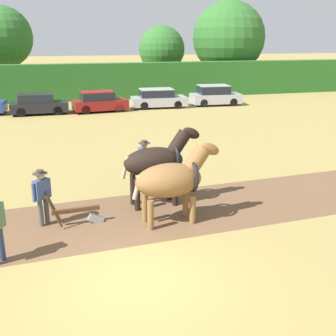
% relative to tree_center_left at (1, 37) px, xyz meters
% --- Properties ---
extents(ground_plane, '(240.00, 240.00, 0.00)m').
position_rel_tree_center_left_xyz_m(ground_plane, '(5.23, -33.53, -5.15)').
color(ground_plane, '#998447').
extents(plowed_furrow_strip, '(25.96, 5.12, 0.01)m').
position_rel_tree_center_left_xyz_m(plowed_furrow_strip, '(2.86, -30.30, -5.14)').
color(plowed_furrow_strip, brown).
rests_on(plowed_furrow_strip, ground).
extents(hedgerow, '(76.36, 1.42, 3.04)m').
position_rel_tree_center_left_xyz_m(hedgerow, '(5.23, -4.85, -3.63)').
color(hedgerow, '#286023').
rests_on(hedgerow, ground).
extents(tree_center_left, '(5.41, 5.41, 7.86)m').
position_rel_tree_center_left_xyz_m(tree_center_left, '(0.00, 0.00, 0.00)').
color(tree_center_left, brown).
rests_on(tree_center_left, ground).
extents(tree_center, '(4.47, 4.47, 6.25)m').
position_rel_tree_center_left_xyz_m(tree_center, '(14.62, -0.29, -1.15)').
color(tree_center, '#4C3823').
rests_on(tree_center, ground).
extents(tree_center_right, '(7.22, 7.22, 8.70)m').
position_rel_tree_center_left_xyz_m(tree_center_right, '(21.50, -0.60, -0.06)').
color(tree_center_right, brown).
rests_on(tree_center_right, ground).
extents(draft_horse_lead_left, '(2.65, 1.13, 2.37)m').
position_rel_tree_center_left_xyz_m(draft_horse_lead_left, '(6.88, -30.79, -3.84)').
color(draft_horse_lead_left, brown).
rests_on(draft_horse_lead_left, ground).
extents(draft_horse_lead_right, '(2.64, 1.07, 2.52)m').
position_rel_tree_center_left_xyz_m(draft_horse_lead_right, '(6.80, -29.35, -3.71)').
color(draft_horse_lead_right, black).
rests_on(draft_horse_lead_right, ground).
extents(plow, '(1.60, 0.48, 1.13)m').
position_rel_tree_center_left_xyz_m(plow, '(4.31, -30.21, -4.83)').
color(plow, '#4C331E').
rests_on(plow, ground).
extents(farmer_at_plow, '(0.51, 0.45, 1.64)m').
position_rel_tree_center_left_xyz_m(farmer_at_plow, '(3.30, -29.98, -4.19)').
color(farmer_at_plow, '#4C4C4C').
rests_on(farmer_at_plow, ground).
extents(farmer_beside_team, '(0.42, 0.61, 1.68)m').
position_rel_tree_center_left_xyz_m(farmer_beside_team, '(6.79, -27.50, -4.17)').
color(farmer_beside_team, '#4C4C4C').
rests_on(farmer_beside_team, ground).
extents(parked_car_center, '(3.89, 1.84, 1.42)m').
position_rel_tree_center_left_xyz_m(parked_car_center, '(2.90, -11.01, -4.46)').
color(parked_car_center, black).
rests_on(parked_car_center, ground).
extents(parked_car_center_right, '(3.97, 2.14, 1.47)m').
position_rel_tree_center_left_xyz_m(parked_car_center_right, '(7.10, -11.13, -4.44)').
color(parked_car_center_right, maroon).
rests_on(parked_car_center_right, ground).
extents(parked_car_right, '(4.20, 2.04, 1.44)m').
position_rel_tree_center_left_xyz_m(parked_car_right, '(11.62, -10.52, -4.46)').
color(parked_car_right, '#A8A8B2').
rests_on(parked_car_right, ground).
extents(parked_car_far_right, '(3.96, 2.09, 1.57)m').
position_rel_tree_center_left_xyz_m(parked_car_far_right, '(16.25, -10.48, -4.40)').
color(parked_car_far_right, '#A8A8B2').
rests_on(parked_car_far_right, ground).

